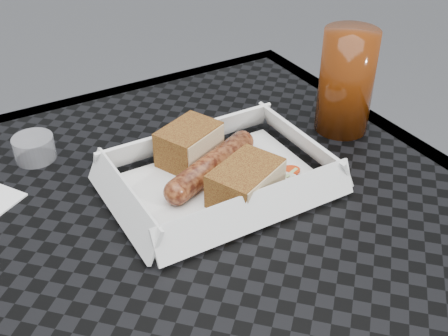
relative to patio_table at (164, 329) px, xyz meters
name	(u,v)px	position (x,y,z in m)	size (l,w,h in m)	color
patio_table	(164,329)	(0.00, 0.00, 0.00)	(0.80, 0.80, 0.74)	black
food_tray	(220,184)	(0.12, 0.10, 0.08)	(0.22, 0.15, 0.00)	white
bratwurst	(211,166)	(0.12, 0.11, 0.09)	(0.15, 0.08, 0.03)	brown
bread_near	(189,144)	(0.11, 0.16, 0.10)	(0.07, 0.05, 0.05)	brown
bread_far	(246,183)	(0.13, 0.06, 0.10)	(0.08, 0.05, 0.04)	brown
veg_garnish	(285,181)	(0.19, 0.06, 0.08)	(0.03, 0.03, 0.00)	red
condiment_cup_empty	(34,148)	(-0.05, 0.26, 0.09)	(0.05, 0.05, 0.03)	silver
drink_glass	(346,82)	(0.33, 0.13, 0.14)	(0.07, 0.07, 0.14)	#511F07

